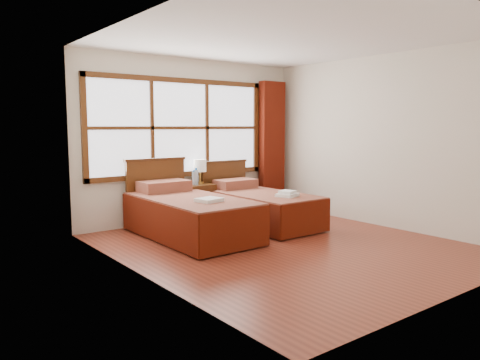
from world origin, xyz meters
TOP-DOWN VIEW (x-y plane):
  - floor at (0.00, 0.00)m, footprint 4.50×4.50m
  - ceiling at (0.00, 0.00)m, footprint 4.50×4.50m
  - wall_back at (0.00, 2.25)m, footprint 4.00×0.00m
  - wall_left at (-2.00, 0.00)m, footprint 0.00×4.50m
  - wall_right at (2.00, 0.00)m, footprint 0.00×4.50m
  - window at (-0.25, 2.21)m, footprint 3.16×0.06m
  - curtain at (1.60, 2.11)m, footprint 0.50×0.16m
  - bed_left at (-0.73, 1.20)m, footprint 1.07×2.09m
  - bed_right at (0.55, 1.20)m, footprint 0.98×2.00m
  - nightstand at (-0.06, 1.99)m, footprint 0.45×0.45m
  - towels_left at (-0.73, 0.69)m, footprint 0.34×0.31m
  - towels_right at (0.61, 0.63)m, footprint 0.36×0.34m
  - lamp at (0.04, 2.09)m, footprint 0.20×0.20m
  - bottle_near at (-0.15, 1.99)m, footprint 0.06×0.06m
  - bottle_far at (-0.11, 1.98)m, footprint 0.07×0.07m

SIDE VIEW (x-z plane):
  - floor at x=0.00m, z-range 0.00..0.00m
  - bed_right at x=0.55m, z-range -0.18..0.77m
  - nightstand at x=-0.06m, z-range 0.00..0.60m
  - bed_left at x=-0.73m, z-range -0.20..0.84m
  - towels_right at x=0.61m, z-range 0.50..0.59m
  - towels_left at x=-0.73m, z-range 0.56..0.60m
  - bottle_near at x=-0.15m, z-range 0.59..0.83m
  - bottle_far at x=-0.11m, z-range 0.59..0.86m
  - lamp at x=0.04m, z-range 0.68..1.07m
  - curtain at x=1.60m, z-range 0.02..2.32m
  - wall_back at x=0.00m, z-range -0.70..3.30m
  - wall_left at x=-2.00m, z-range -0.95..3.55m
  - wall_right at x=2.00m, z-range -0.95..3.55m
  - window at x=-0.25m, z-range 0.72..2.28m
  - ceiling at x=0.00m, z-range 2.60..2.60m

